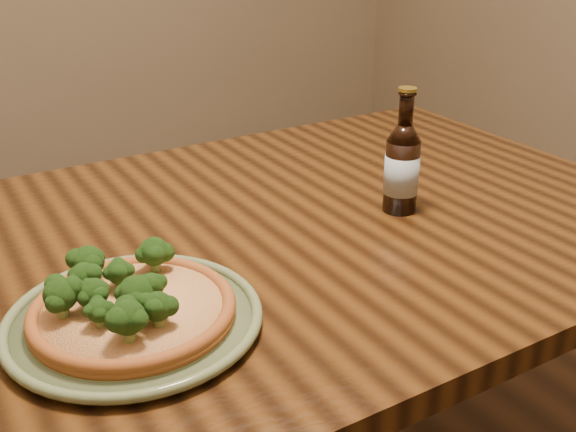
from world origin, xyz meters
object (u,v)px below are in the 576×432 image
beer_bottle (402,167)px  plate (134,319)px  table (212,292)px  pizza (129,305)px

beer_bottle → plate: bearing=-144.0°
table → beer_bottle: size_ratio=7.45×
table → plate: (-0.18, -0.17, 0.10)m
pizza → plate: bearing=-38.6°
table → beer_bottle: 0.38m
pizza → beer_bottle: 0.53m
plate → beer_bottle: (0.51, 0.11, 0.07)m
table → plate: 0.27m
pizza → beer_bottle: (0.52, 0.10, 0.05)m
plate → pizza: pizza is taller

